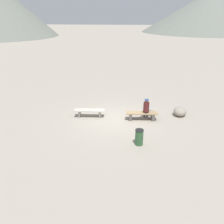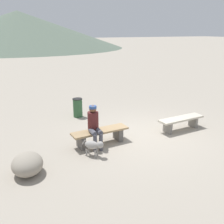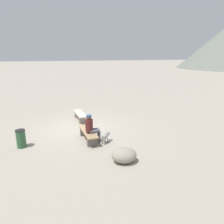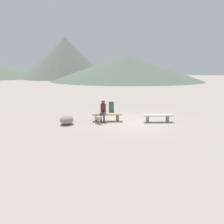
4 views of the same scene
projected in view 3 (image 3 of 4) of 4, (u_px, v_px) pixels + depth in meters
name	position (u px, v px, depth m)	size (l,w,h in m)	color
ground	(81.00, 130.00, 10.42)	(210.00, 210.00, 0.06)	#9E9384
bench_left	(80.00, 115.00, 11.70)	(1.73, 0.54, 0.44)	gray
bench_right	(88.00, 134.00, 8.96)	(1.77, 0.57, 0.45)	#605B56
seated_person	(91.00, 127.00, 8.67)	(0.34, 0.63, 1.24)	#511E1E
dog	(106.00, 136.00, 8.72)	(0.49, 0.51, 0.47)	gray
trash_bin	(21.00, 139.00, 8.29)	(0.38, 0.38, 0.74)	#2D5633
boulder	(124.00, 155.00, 7.19)	(0.74, 0.89, 0.52)	gray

